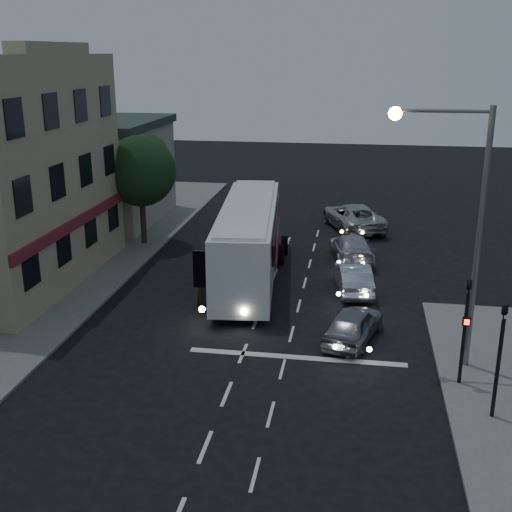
% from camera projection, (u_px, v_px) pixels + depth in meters
% --- Properties ---
extents(ground, '(120.00, 120.00, 0.00)m').
position_uv_depth(ground, '(233.00, 379.00, 21.97)').
color(ground, black).
extents(sidewalk_far, '(12.00, 50.00, 0.12)m').
position_uv_depth(sidewalk_far, '(5.00, 279.00, 31.46)').
color(sidewalk_far, slate).
rests_on(sidewalk_far, ground).
extents(road_markings, '(8.00, 30.55, 0.01)m').
position_uv_depth(road_markings, '(282.00, 341.00, 24.88)').
color(road_markings, silver).
rests_on(road_markings, ground).
extents(tour_bus, '(3.77, 12.44, 3.76)m').
position_uv_depth(tour_bus, '(249.00, 239.00, 31.19)').
color(tour_bus, white).
rests_on(tour_bus, ground).
extents(car_suv, '(2.58, 4.21, 1.34)m').
position_uv_depth(car_suv, '(353.00, 325.00, 24.73)').
color(car_suv, gray).
rests_on(car_suv, ground).
extents(car_sedan_a, '(2.02, 4.26, 1.35)m').
position_uv_depth(car_sedan_a, '(353.00, 278.00, 29.84)').
color(car_sedan_a, silver).
rests_on(car_sedan_a, ground).
extents(car_sedan_b, '(2.69, 5.05, 1.39)m').
position_uv_depth(car_sedan_b, '(352.00, 248.00, 34.35)').
color(car_sedan_b, '#B1B0C3').
rests_on(car_sedan_b, ground).
extents(car_sedan_c, '(4.53, 6.43, 1.63)m').
position_uv_depth(car_sedan_c, '(353.00, 217.00, 40.32)').
color(car_sedan_c, '#AFAFB4').
rests_on(car_sedan_c, ground).
extents(traffic_signal_main, '(0.25, 0.35, 4.10)m').
position_uv_depth(traffic_signal_main, '(466.00, 319.00, 20.81)').
color(traffic_signal_main, black).
rests_on(traffic_signal_main, sidewalk_near).
extents(traffic_signal_side, '(0.18, 0.15, 4.10)m').
position_uv_depth(traffic_signal_side, '(500.00, 347.00, 18.84)').
color(traffic_signal_side, black).
rests_on(traffic_signal_side, sidewalk_near).
extents(streetlight, '(3.32, 0.44, 9.00)m').
position_uv_depth(streetlight, '(461.00, 210.00, 21.18)').
color(streetlight, slate).
rests_on(streetlight, sidewalk_near).
extents(low_building_north, '(9.40, 9.40, 6.50)m').
position_uv_depth(low_building_north, '(89.00, 169.00, 41.80)').
color(low_building_north, '#A69A8A').
rests_on(low_building_north, sidewalk_far).
extents(street_tree, '(4.00, 4.00, 6.20)m').
position_uv_depth(street_tree, '(140.00, 168.00, 35.98)').
color(street_tree, black).
rests_on(street_tree, sidewalk_far).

